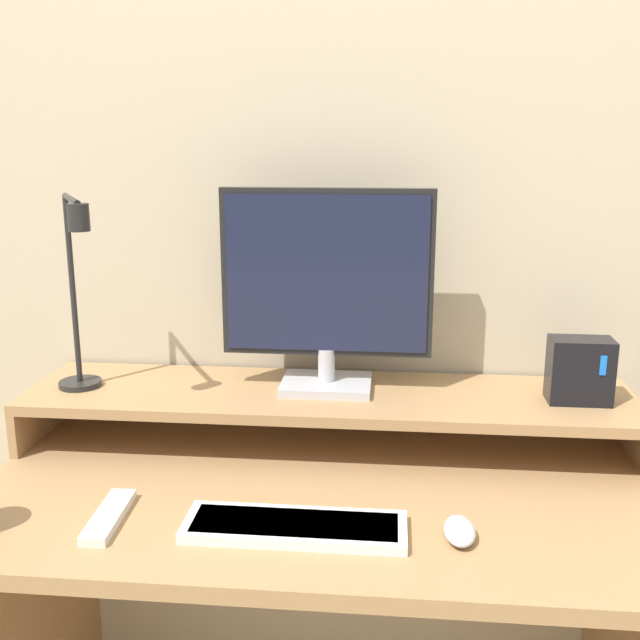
% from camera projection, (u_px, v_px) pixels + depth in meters
% --- Properties ---
extents(wall_back, '(6.00, 0.05, 2.50)m').
position_uv_depth(wall_back, '(337.00, 211.00, 1.68)').
color(wall_back, beige).
rests_on(wall_back, ground_plane).
extents(desk, '(1.28, 0.70, 0.77)m').
position_uv_depth(desk, '(320.00, 586.00, 1.47)').
color(desk, '#A87F51').
rests_on(desk, ground_plane).
extents(monitor_shelf, '(1.28, 0.30, 0.11)m').
position_uv_depth(monitor_shelf, '(329.00, 399.00, 1.59)').
color(monitor_shelf, '#A87F51').
rests_on(monitor_shelf, desk).
extents(monitor, '(0.44, 0.15, 0.43)m').
position_uv_depth(monitor, '(327.00, 286.00, 1.55)').
color(monitor, '#BCBCC1').
rests_on(monitor, monitor_shelf).
extents(desk_lamp, '(0.16, 0.24, 0.41)m').
position_uv_depth(desk_lamp, '(77.00, 299.00, 1.51)').
color(desk_lamp, black).
rests_on(desk_lamp, monitor_shelf).
extents(router_dock, '(0.12, 0.07, 0.13)m').
position_uv_depth(router_dock, '(580.00, 370.00, 1.51)').
color(router_dock, black).
rests_on(router_dock, monitor_shelf).
extents(keyboard, '(0.37, 0.12, 0.02)m').
position_uv_depth(keyboard, '(295.00, 527.00, 1.24)').
color(keyboard, white).
rests_on(keyboard, desk).
extents(mouse, '(0.05, 0.10, 0.03)m').
position_uv_depth(mouse, '(460.00, 531.00, 1.22)').
color(mouse, silver).
rests_on(mouse, desk).
extents(remote_control, '(0.05, 0.18, 0.02)m').
position_uv_depth(remote_control, '(109.00, 517.00, 1.28)').
color(remote_control, white).
rests_on(remote_control, desk).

